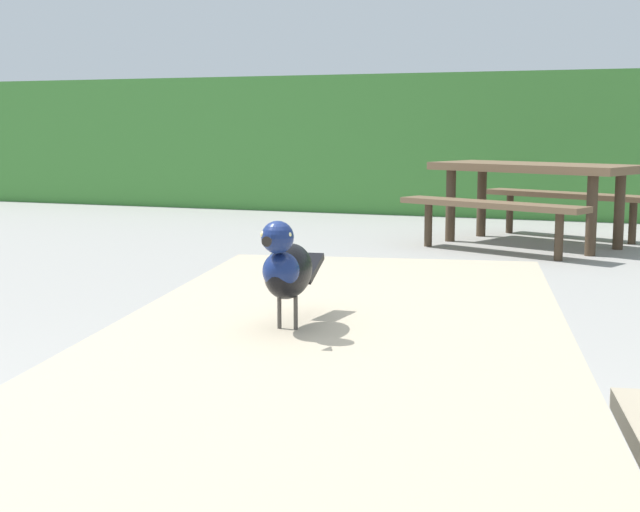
{
  "coord_description": "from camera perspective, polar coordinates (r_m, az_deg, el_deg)",
  "views": [
    {
      "loc": [
        0.75,
        -1.28,
        1.07
      ],
      "look_at": [
        0.21,
        0.21,
        0.84
      ],
      "focal_mm": 50.17,
      "sensor_mm": 36.0,
      "label": 1
    }
  ],
  "objects": [
    {
      "name": "hedge_wall",
      "position": [
        11.65,
        16.55,
        6.84
      ],
      "size": [
        28.0,
        2.29,
        1.7
      ],
      "primitive_type": "cube",
      "color": "#428438",
      "rests_on": "ground"
    },
    {
      "name": "picnic_table_mid_left",
      "position": [
        8.29,
        13.42,
        4.49
      ],
      "size": [
        2.22,
        2.21,
        0.74
      ],
      "color": "brown",
      "rests_on": "ground"
    },
    {
      "name": "bird_grackle",
      "position": [
        1.46,
        -2.14,
        -0.74
      ],
      "size": [
        0.08,
        0.29,
        0.18
      ],
      "color": "black",
      "rests_on": "picnic_table_foreground"
    },
    {
      "name": "picnic_table_foreground",
      "position": [
        1.45,
        0.6,
        -12.49
      ],
      "size": [
        1.97,
        1.99,
        0.74
      ],
      "color": "gray",
      "rests_on": "ground"
    }
  ]
}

